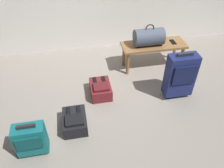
# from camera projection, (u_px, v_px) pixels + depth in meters

# --- Properties ---
(ground_plane) EXTENTS (6.60, 6.60, 0.00)m
(ground_plane) POSITION_uv_depth(u_px,v_px,m) (122.00, 103.00, 3.08)
(ground_plane) COLOR gray
(bench) EXTENTS (1.00, 0.36, 0.42)m
(bench) POSITION_uv_depth(u_px,v_px,m) (153.00, 48.00, 3.51)
(bench) COLOR olive
(bench) RESTS_ON ground
(duffel_bag_slate) EXTENTS (0.44, 0.26, 0.34)m
(duffel_bag_slate) POSITION_uv_depth(u_px,v_px,m) (149.00, 37.00, 3.37)
(duffel_bag_slate) COLOR #475160
(duffel_bag_slate) RESTS_ON bench
(cell_phone) EXTENTS (0.07, 0.14, 0.01)m
(cell_phone) POSITION_uv_depth(u_px,v_px,m) (173.00, 42.00, 3.52)
(cell_phone) COLOR black
(cell_phone) RESTS_ON bench
(suitcase_upright_navy) EXTENTS (0.38, 0.21, 0.70)m
(suitcase_upright_navy) POSITION_uv_depth(u_px,v_px,m) (180.00, 75.00, 2.96)
(suitcase_upright_navy) COLOR navy
(suitcase_upright_navy) RESTS_ON ground
(suitcase_small_teal) EXTENTS (0.32, 0.18, 0.46)m
(suitcase_small_teal) POSITION_uv_depth(u_px,v_px,m) (31.00, 139.00, 2.34)
(suitcase_small_teal) COLOR #14666B
(suitcase_small_teal) RESTS_ON ground
(backpack_maroon) EXTENTS (0.28, 0.38, 0.21)m
(backpack_maroon) POSITION_uv_depth(u_px,v_px,m) (101.00, 89.00, 3.16)
(backpack_maroon) COLOR maroon
(backpack_maroon) RESTS_ON ground
(backpack_dark) EXTENTS (0.28, 0.38, 0.21)m
(backpack_dark) POSITION_uv_depth(u_px,v_px,m) (75.00, 121.00, 2.71)
(backpack_dark) COLOR black
(backpack_dark) RESTS_ON ground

